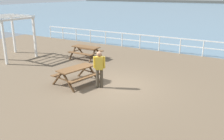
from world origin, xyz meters
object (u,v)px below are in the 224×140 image
Objects in this scene: picnic_table_far_right at (76,72)px; visitor at (99,67)px; picnic_table_far_left at (86,49)px; lattice_pergola at (8,27)px.

picnic_table_far_right is 1.27m from visitor.
picnic_table_far_right is (2.40, -3.96, 0.00)m from picnic_table_far_left.
picnic_table_far_right is at bearing -10.75° from lattice_pergola.
visitor is at bearing -46.79° from picnic_table_far_left.
visitor is 8.05m from lattice_pergola.
picnic_table_far_left is 4.63m from picnic_table_far_right.
lattice_pergola is (-4.25, -2.42, 1.41)m from picnic_table_far_left.
picnic_table_far_left is at bearing 31.93° from lattice_pergola.
visitor is 0.61× the size of lattice_pergola.
lattice_pergola is (-6.65, 1.54, 1.41)m from picnic_table_far_right.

